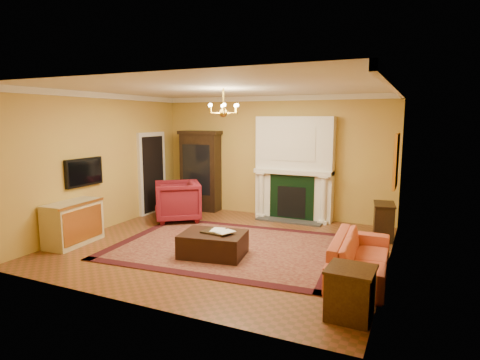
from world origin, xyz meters
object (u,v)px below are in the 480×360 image
Objects in this scene: china_cabinet at (201,173)px; console_table at (384,222)px; coral_sofa at (360,250)px; commode at (73,223)px; end_table at (350,294)px; leather_ottoman at (213,244)px; wingback_armchair at (177,199)px; pedestal_table at (178,200)px.

china_cabinet is 2.83× the size of console_table.
coral_sofa is (4.59, -2.95, -0.61)m from china_cabinet.
console_table is at bearing -13.09° from china_cabinet.
coral_sofa is 2.91× the size of console_table.
end_table is at bearing -11.82° from commode.
leather_ottoman is (-2.67, -2.36, -0.14)m from console_table.
end_table is at bearing -47.02° from china_cabinet.
leather_ottoman is at bearing -146.71° from console_table.
china_cabinet is 1.36m from wingback_armchair.
console_table is at bearing 23.64° from commode.
china_cabinet is 3.78m from commode.
coral_sofa is (4.78, -2.13, 0.00)m from pedestal_table.
pedestal_table is 1.14× the size of end_table.
coral_sofa is 1.48m from end_table.
commode is 5.50m from end_table.
console_table is at bearing 89.05° from end_table.
wingback_armchair is at bearing 145.66° from end_table.
commode is at bearing 94.59° from coral_sofa.
wingback_armchair is at bearing -90.13° from china_cabinet.
commode reaches higher than end_table.
coral_sofa is at bearing -24.03° from pedestal_table.
commode reaches higher than coral_sofa.
console_table is (5.51, 2.87, -0.06)m from commode.
wingback_armchair is at bearing 66.68° from coral_sofa.
commode is 0.54× the size of coral_sofa.
end_table is 2.90m from leather_ottoman.
end_table is (0.09, -1.47, -0.10)m from coral_sofa.
leather_ottoman is (-2.61, 1.27, -0.08)m from end_table.
console_table is at bearing -6.91° from coral_sofa.
coral_sofa is (4.51, -1.68, -0.12)m from wingback_armchair.
leather_ottoman is (2.84, 0.51, -0.20)m from commode.
end_table is 3.63m from console_table.
console_table is (4.66, 0.49, -0.17)m from wingback_armchair.
pedestal_table is at bearing 74.57° from commode.
end_table is 0.55× the size of leather_ottoman.
end_table is (5.45, -0.76, -0.12)m from commode.
commode is at bearing 172.06° from end_table.
commode is (-0.58, -2.84, 0.02)m from pedestal_table.
china_cabinet is 2.91× the size of pedestal_table.
wingback_armchair reaches higher than leather_ottoman.
china_cabinet reaches higher than commode.
commode is at bearing -105.58° from china_cabinet.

